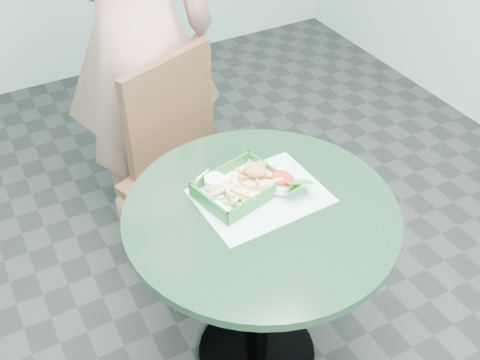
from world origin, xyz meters
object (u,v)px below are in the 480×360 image
crab_sandwich (259,180)px  dining_chair (184,158)px  food_basket (239,194)px  cafe_table (260,251)px  sauce_ramekin (215,183)px

crab_sandwich → dining_chair: bearing=93.2°
food_basket → crab_sandwich: (0.07, -0.00, 0.03)m
cafe_table → food_basket: size_ratio=3.39×
dining_chair → crab_sandwich: 0.60m
dining_chair → food_basket: (-0.04, -0.54, 0.23)m
cafe_table → dining_chair: 0.64m
cafe_table → crab_sandwich: bearing=64.5°
cafe_table → dining_chair: (0.01, 0.63, -0.05)m
dining_chair → crab_sandwich: size_ratio=8.37×
cafe_table → food_basket: food_basket is taller
dining_chair → cafe_table: bearing=-112.2°
dining_chair → sauce_ramekin: bearing=-122.1°
crab_sandwich → food_basket: bearing=179.5°
food_basket → crab_sandwich: size_ratio=2.26×
dining_chair → food_basket: bearing=-115.1°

